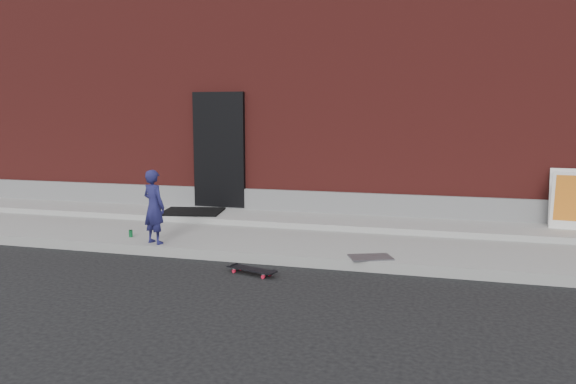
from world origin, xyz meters
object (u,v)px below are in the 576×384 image
(child, at_px, (154,207))
(skateboard, at_px, (252,270))
(pizza_sign, at_px, (570,199))
(soda_can, at_px, (131,233))

(child, xyz_separation_m, skateboard, (1.80, -0.71, -0.65))
(skateboard, bearing_deg, pizza_sign, 35.12)
(skateboard, xyz_separation_m, soda_can, (-2.39, 1.00, 0.14))
(skateboard, relative_size, soda_can, 6.25)
(child, bearing_deg, soda_can, -4.83)
(child, height_order, pizza_sign, child)
(child, distance_m, soda_can, 0.83)
(child, height_order, skateboard, child)
(skateboard, relative_size, pizza_sign, 0.73)
(pizza_sign, bearing_deg, child, -158.98)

